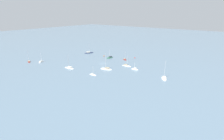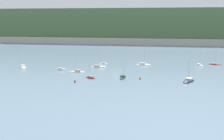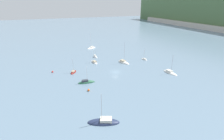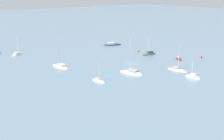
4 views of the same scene
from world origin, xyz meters
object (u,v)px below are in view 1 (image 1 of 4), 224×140
(sailboat_1, at_px, (106,69))
(sailboat_4, at_px, (125,60))
(sailboat_3, at_px, (29,62))
(sailboat_8, at_px, (41,62))
(sailboat_5, at_px, (89,53))
(sailboat_2, at_px, (126,66))
(sailboat_6, at_px, (135,69))
(sailboat_9, at_px, (93,75))
(mooring_buoy_1, at_px, (135,58))
(sailboat_0, at_px, (164,78))
(sailboat_7, at_px, (110,58))
(mooring_buoy_0, at_px, (104,56))
(sailboat_10, at_px, (69,68))

(sailboat_1, height_order, sailboat_4, sailboat_1)
(sailboat_1, bearing_deg, sailboat_3, 4.96)
(sailboat_8, bearing_deg, sailboat_5, -35.44)
(sailboat_2, bearing_deg, sailboat_8, -156.20)
(sailboat_1, height_order, sailboat_6, sailboat_1)
(sailboat_9, bearing_deg, sailboat_6, 52.59)
(sailboat_5, height_order, mooring_buoy_1, sailboat_5)
(sailboat_1, bearing_deg, sailboat_0, 175.64)
(sailboat_5, relative_size, sailboat_7, 1.22)
(sailboat_0, xyz_separation_m, mooring_buoy_1, (36.77, -29.64, 0.29))
(sailboat_0, height_order, mooring_buoy_0, sailboat_0)
(sailboat_1, distance_m, sailboat_10, 25.32)
(sailboat_1, height_order, mooring_buoy_1, sailboat_1)
(sailboat_3, bearing_deg, sailboat_6, -132.22)
(sailboat_1, bearing_deg, sailboat_2, -129.61)
(sailboat_5, distance_m, sailboat_6, 60.54)
(sailboat_1, height_order, sailboat_5, sailboat_1)
(sailboat_7, distance_m, sailboat_8, 53.54)
(sailboat_6, xyz_separation_m, sailboat_9, (14.98, 24.44, -0.02))
(sailboat_5, distance_m, mooring_buoy_1, 44.34)
(sailboat_1, distance_m, sailboat_7, 30.14)
(sailboat_3, xyz_separation_m, sailboat_10, (-37.39, -8.22, 0.04))
(sailboat_0, xyz_separation_m, sailboat_8, (87.45, 23.61, -0.03))
(sailboat_1, xyz_separation_m, sailboat_3, (58.84, 21.65, -0.02))
(sailboat_10, bearing_deg, sailboat_6, -152.11)
(sailboat_3, bearing_deg, sailboat_8, -124.51)
(sailboat_6, height_order, sailboat_10, sailboat_10)
(mooring_buoy_0, bearing_deg, sailboat_10, 93.51)
(sailboat_6, xyz_separation_m, sailboat_8, (65.76, 27.63, -0.02))
(sailboat_1, xyz_separation_m, mooring_buoy_1, (-0.25, -36.76, 0.29))
(sailboat_2, height_order, sailboat_7, sailboat_7)
(sailboat_5, bearing_deg, mooring_buoy_0, -71.07)
(sailboat_1, relative_size, sailboat_8, 1.55)
(sailboat_4, xyz_separation_m, mooring_buoy_0, (20.24, 1.66, 0.34))
(sailboat_3, bearing_deg, sailboat_5, -83.99)
(sailboat_1, height_order, mooring_buoy_0, sailboat_1)
(sailboat_9, height_order, mooring_buoy_0, sailboat_9)
(sailboat_10, height_order, mooring_buoy_0, sailboat_10)
(sailboat_4, relative_size, sailboat_9, 1.19)
(sailboat_2, distance_m, sailboat_5, 51.21)
(sailboat_0, height_order, sailboat_10, sailboat_0)
(sailboat_9, bearing_deg, mooring_buoy_0, 115.69)
(sailboat_4, relative_size, sailboat_6, 1.24)
(sailboat_4, distance_m, sailboat_6, 25.24)
(sailboat_5, distance_m, sailboat_9, 59.35)
(sailboat_3, distance_m, sailboat_10, 38.28)
(sailboat_5, distance_m, sailboat_8, 44.30)
(sailboat_6, height_order, mooring_buoy_1, sailboat_6)
(sailboat_10, relative_size, mooring_buoy_1, 11.92)
(sailboat_2, bearing_deg, sailboat_3, -155.80)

